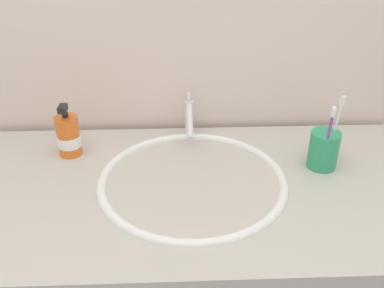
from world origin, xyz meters
name	(u,v)px	position (x,y,z in m)	size (l,w,h in m)	color
tiled_wall_back	(186,21)	(0.00, 0.34, 1.20)	(2.48, 0.04, 2.40)	beige
sink_basin	(192,194)	(0.01, 0.02, 0.84)	(0.48, 0.48, 0.12)	white
faucet	(189,118)	(0.01, 0.25, 0.94)	(0.02, 0.15, 0.12)	silver
toothbrush_cup	(323,150)	(0.35, 0.07, 0.93)	(0.08, 0.08, 0.10)	#2D9966
toothbrush_white	(336,126)	(0.38, 0.09, 0.99)	(0.03, 0.01, 0.19)	white
toothbrush_purple	(328,135)	(0.34, 0.04, 0.99)	(0.01, 0.03, 0.18)	purple
soap_dispenser	(69,136)	(-0.33, 0.16, 0.94)	(0.06, 0.06, 0.15)	orange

